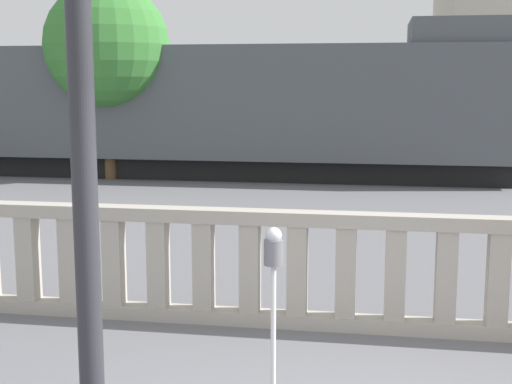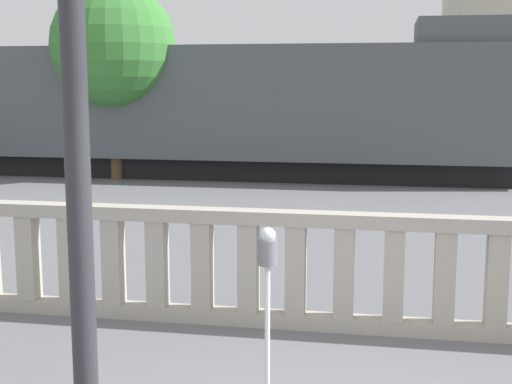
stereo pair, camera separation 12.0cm
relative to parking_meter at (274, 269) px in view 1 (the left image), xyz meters
The scene contains 4 objects.
balustrade 2.12m from the parking_meter, 69.97° to the left, with size 13.03×0.24×1.21m.
parking_meter is the anchor object (origin of this frame).
train_near 14.30m from the parking_meter, 110.52° to the left, with size 19.10×3.02×3.96m.
tree_left 13.72m from the parking_meter, 116.11° to the left, with size 3.13×3.13×4.94m.
Camera 1 is at (0.02, -3.97, 2.52)m, focal length 50.00 mm.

